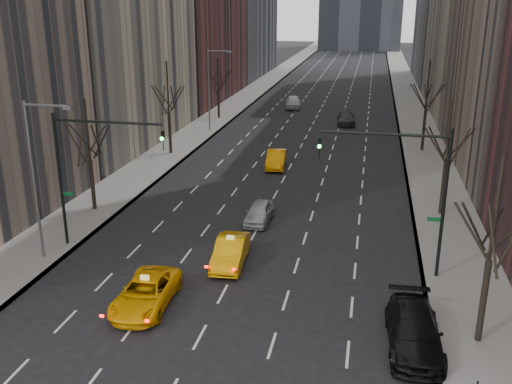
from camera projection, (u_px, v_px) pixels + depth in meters
The scene contains 19 objects.
sidewalk_left at pixel (247, 96), 88.85m from camera, with size 4.50×320.00×0.15m, color slate.
sidewalk_right at pixel (409, 101), 84.23m from camera, with size 4.50×320.00×0.15m, color slate.
tree_lw_b at pixel (90, 160), 39.34m from camera, with size 3.36×3.50×7.82m.
tree_lw_c at pixel (169, 113), 54.10m from camera, with size 3.36×3.50×8.74m.
tree_lw_d at pixel (218, 90), 70.98m from camera, with size 3.36×3.50×7.36m.
tree_rw_a at pixel (489, 262), 23.61m from camera, with size 3.36×3.50×8.28m.
tree_rw_b at pixel (446, 163), 38.52m from camera, with size 3.36×3.50×7.82m.
tree_rw_c at pixel (426, 111), 55.15m from camera, with size 3.36×3.50×8.74m.
traffic_mast_left at pixel (85, 160), 32.65m from camera, with size 6.69×0.39×8.00m.
traffic_mast_right at pixel (412, 179), 29.21m from camera, with size 6.69×0.39×8.00m.
streetlight_near at pixel (38, 166), 31.08m from camera, with size 2.83×0.22×9.00m.
streetlight_far at pixel (212, 81), 63.60m from camera, with size 2.83×0.22×9.00m.
taxi_suv at pixel (146, 293), 27.60m from camera, with size 2.38×5.15×1.43m, color #FFB505.
taxi_sedan at pixel (231, 252), 32.05m from camera, with size 1.60×4.59×1.51m, color #FFAD05.
silver_sedan_ahead at pixel (259, 213), 38.21m from camera, with size 1.57×3.91×1.33m, color #A3A6AB.
parked_suv_black at pixel (414, 331), 24.29m from camera, with size 2.22×5.46×1.59m, color black.
far_taxi at pixel (276, 159), 50.83m from camera, with size 1.60×4.58×1.51m, color #FF9E05.
far_suv_grey at pixel (346, 118), 68.68m from camera, with size 2.05×5.03×1.46m, color #2B2A2F.
far_car_white at pixel (293, 102), 79.02m from camera, with size 2.01×4.99×1.70m, color silver.
Camera 1 is at (6.80, -16.95, 14.14)m, focal length 40.00 mm.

